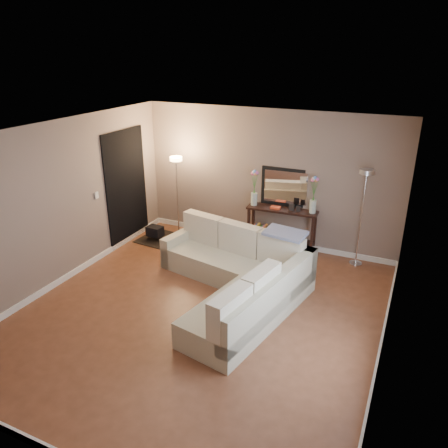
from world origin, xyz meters
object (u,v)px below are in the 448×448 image
at_px(floor_lamp_unlit, 364,199).
at_px(sectional_sofa, 239,275).
at_px(floor_lamp_lit, 177,181).
at_px(console_table, 277,226).

bearing_deg(floor_lamp_unlit, sectional_sofa, -129.83).
bearing_deg(floor_lamp_unlit, floor_lamp_lit, -176.04).
bearing_deg(console_table, sectional_sofa, -89.96).
xyz_separation_m(sectional_sofa, console_table, (-0.00, 1.88, 0.13)).
bearing_deg(sectional_sofa, console_table, 90.04).
relative_size(console_table, floor_lamp_unlit, 0.77).
distance_m(sectional_sofa, floor_lamp_lit, 2.66).
xyz_separation_m(floor_lamp_lit, floor_lamp_unlit, (3.49, 0.24, 0.06)).
relative_size(sectional_sofa, floor_lamp_unlit, 1.64).
bearing_deg(sectional_sofa, floor_lamp_lit, 141.76).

